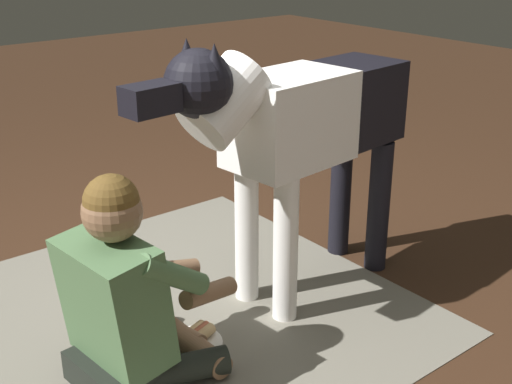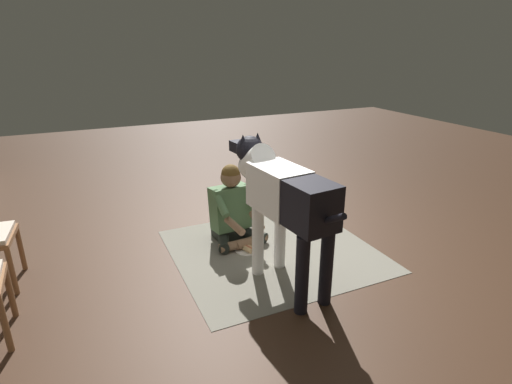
{
  "view_description": "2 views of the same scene",
  "coord_description": "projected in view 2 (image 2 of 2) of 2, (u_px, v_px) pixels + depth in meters",
  "views": [
    {
      "loc": [
        1.25,
        2.38,
        1.6
      ],
      "look_at": [
        -0.42,
        0.29,
        0.52
      ],
      "focal_mm": 47.33,
      "sensor_mm": 36.0,
      "label": 1
    },
    {
      "loc": [
        -3.33,
        1.85,
        1.98
      ],
      "look_at": [
        -0.11,
        0.37,
        0.67
      ],
      "focal_mm": 28.44,
      "sensor_mm": 36.0,
      "label": 2
    }
  ],
  "objects": [
    {
      "name": "large_dog",
      "position": [
        282.0,
        196.0,
        3.32
      ],
      "size": [
        1.59,
        0.41,
        1.22
      ],
      "color": "white",
      "rests_on": "ground"
    },
    {
      "name": "person_sitting_on_floor",
      "position": [
        233.0,
        210.0,
        4.21
      ],
      "size": [
        0.64,
        0.58,
        0.82
      ],
      "color": "black",
      "rests_on": "ground"
    },
    {
      "name": "area_rug",
      "position": [
        273.0,
        250.0,
        4.09
      ],
      "size": [
        1.82,
        1.93,
        0.01
      ],
      "primitive_type": "cube",
      "color": "slate",
      "rests_on": "ground"
    },
    {
      "name": "hot_dog_on_plate",
      "position": [
        247.0,
        248.0,
        4.08
      ],
      "size": [
        0.24,
        0.24,
        0.06
      ],
      "color": "silver",
      "rests_on": "ground"
    },
    {
      "name": "ground_plane",
      "position": [
        284.0,
        243.0,
        4.25
      ],
      "size": [
        14.22,
        14.22,
        0.0
      ],
      "primitive_type": "plane",
      "color": "#392316"
    }
  ]
}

